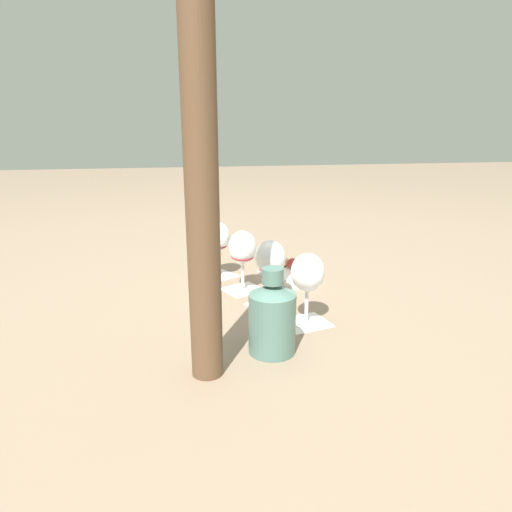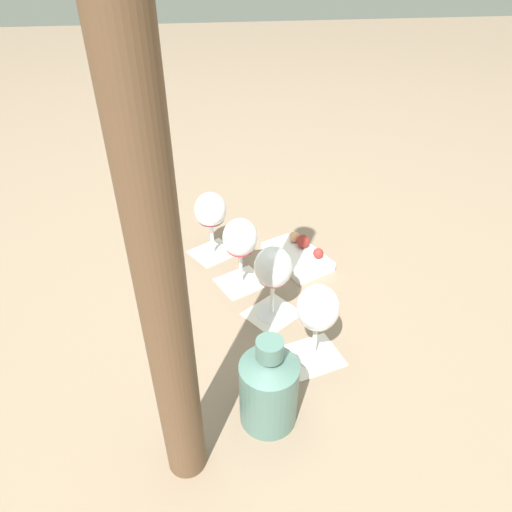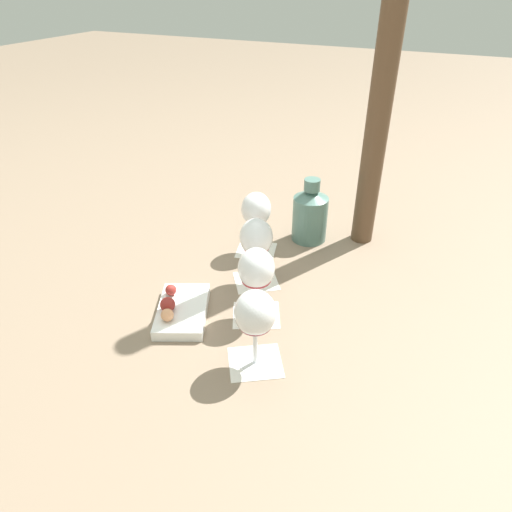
{
  "view_description": "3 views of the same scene",
  "coord_description": "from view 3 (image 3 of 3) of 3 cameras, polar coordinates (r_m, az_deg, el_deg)",
  "views": [
    {
      "loc": [
        -1.18,
        0.21,
        0.47
      ],
      "look_at": [
        -0.0,
        0.0,
        0.12
      ],
      "focal_mm": 32.0,
      "sensor_mm": 36.0,
      "label": 1
    },
    {
      "loc": [
        -0.81,
        0.11,
        0.7
      ],
      "look_at": [
        -0.0,
        0.0,
        0.12
      ],
      "focal_mm": 32.0,
      "sensor_mm": 36.0,
      "label": 2
    },
    {
      "loc": [
        0.79,
        0.37,
        0.68
      ],
      "look_at": [
        -0.0,
        0.0,
        0.12
      ],
      "focal_mm": 32.0,
      "sensor_mm": 36.0,
      "label": 3
    }
  ],
  "objects": [
    {
      "name": "ground_plane",
      "position": [
        1.11,
        -0.14,
        -5.26
      ],
      "size": [
        8.0,
        8.0,
        0.0
      ],
      "primitive_type": "plane",
      "color": "#7F6B56"
    },
    {
      "name": "tasting_card_0",
      "position": [
        1.28,
        0.02,
        0.74
      ],
      "size": [
        0.12,
        0.13,
        0.0
      ],
      "color": "silver",
      "rests_on": "ground_plane"
    },
    {
      "name": "tasting_card_1",
      "position": [
        1.16,
        0.02,
        -3.12
      ],
      "size": [
        0.14,
        0.14,
        0.0
      ],
      "color": "silver",
      "rests_on": "ground_plane"
    },
    {
      "name": "tasting_card_2",
      "position": [
        1.06,
        0.03,
        -7.35
      ],
      "size": [
        0.13,
        0.14,
        0.0
      ],
      "color": "silver",
      "rests_on": "ground_plane"
    },
    {
      "name": "tasting_card_3",
      "position": [
        0.95,
        -0.1,
        -13.13
      ],
      "size": [
        0.14,
        0.14,
        0.0
      ],
      "color": "silver",
      "rests_on": "ground_plane"
    },
    {
      "name": "wine_glass_0",
      "position": [
        1.23,
        0.03,
        5.52
      ],
      "size": [
        0.08,
        0.08,
        0.17
      ],
      "color": "white",
      "rests_on": "tasting_card_0"
    },
    {
      "name": "wine_glass_1",
      "position": [
        1.1,
        0.03,
        1.99
      ],
      "size": [
        0.08,
        0.08,
        0.17
      ],
      "color": "white",
      "rests_on": "tasting_card_1"
    },
    {
      "name": "wine_glass_2",
      "position": [
        0.98,
        0.03,
        -1.97
      ],
      "size": [
        0.08,
        0.08,
        0.17
      ],
      "color": "white",
      "rests_on": "tasting_card_2"
    },
    {
      "name": "wine_glass_3",
      "position": [
        0.87,
        -0.1,
        -7.57
      ],
      "size": [
        0.08,
        0.08,
        0.17
      ],
      "color": "white",
      "rests_on": "tasting_card_3"
    },
    {
      "name": "ceramic_vase",
      "position": [
        1.31,
        6.77,
        5.25
      ],
      "size": [
        0.1,
        0.1,
        0.19
      ],
      "color": "#4C7066",
      "rests_on": "ground_plane"
    },
    {
      "name": "snack_dish",
      "position": [
        1.06,
        -9.41,
        -6.65
      ],
      "size": [
        0.21,
        0.17,
        0.06
      ],
      "color": "white",
      "rests_on": "ground_plane"
    },
    {
      "name": "umbrella_pole",
      "position": [
        1.21,
        16.11,
        23.02
      ],
      "size": [
        0.06,
        0.06,
        1.0
      ],
      "color": "brown",
      "rests_on": "ground_plane"
    }
  ]
}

